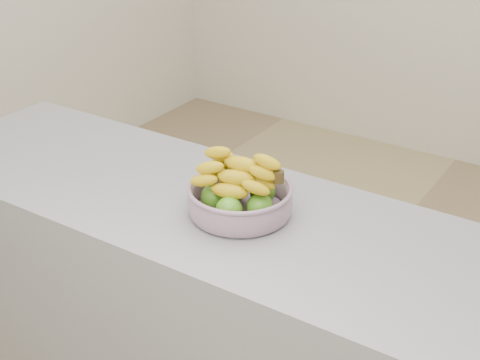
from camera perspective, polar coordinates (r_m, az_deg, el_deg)
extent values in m
plane|color=tan|center=(2.75, 5.29, -13.53)|extent=(4.00, 4.00, 0.00)
cube|color=gray|center=(2.08, -1.97, -12.97)|extent=(2.00, 0.60, 0.90)
cylinder|color=#A9B7CB|center=(1.78, 0.00, -2.70)|extent=(0.24, 0.24, 0.01)
torus|color=#A9B7CB|center=(1.75, 0.00, -0.70)|extent=(0.28, 0.28, 0.01)
sphere|color=#418216|center=(1.70, -0.95, -2.58)|extent=(0.07, 0.07, 0.07)
sphere|color=#418216|center=(1.72, 1.72, -2.30)|extent=(0.07, 0.07, 0.07)
sphere|color=#418216|center=(1.79, 1.92, -1.01)|extent=(0.07, 0.07, 0.07)
sphere|color=#418216|center=(1.82, -0.46, -0.51)|extent=(0.07, 0.07, 0.07)
sphere|color=#418216|center=(1.77, -2.24, -1.44)|extent=(0.07, 0.07, 0.07)
ellipsoid|color=yellow|center=(1.71, -0.89, -0.95)|extent=(0.18, 0.09, 0.04)
ellipsoid|color=yellow|center=(1.74, -0.28, -0.32)|extent=(0.18, 0.07, 0.04)
ellipsoid|color=yellow|center=(1.78, 0.31, 0.29)|extent=(0.18, 0.05, 0.04)
ellipsoid|color=yellow|center=(1.71, -0.33, 0.22)|extent=(0.18, 0.10, 0.04)
ellipsoid|color=yellow|center=(1.75, 0.32, 0.88)|extent=(0.18, 0.05, 0.04)
ellipsoid|color=yellow|center=(1.71, 0.17, 1.35)|extent=(0.18, 0.07, 0.04)
cylinder|color=#392D12|center=(1.68, 3.31, 0.28)|extent=(0.03, 0.03, 0.03)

